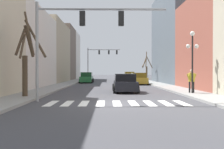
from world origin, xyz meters
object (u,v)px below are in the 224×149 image
object	(u,v)px
car_parked_right_near	(87,78)
car_parked_left_mid	(125,83)
traffic_signal_far	(100,56)
street_tree_left_near	(27,58)
pedestrian_on_right_sidewalk	(192,79)
street_lamp_right_corner	(192,49)
car_parked_right_far	(139,79)
traffic_signal_near	(77,29)
car_parked_left_near	(129,76)
street_tree_right_mid	(146,68)

from	to	relation	value
car_parked_right_near	car_parked_left_mid	size ratio (longest dim) A/B	1.07
traffic_signal_far	car_parked_right_near	world-z (taller)	traffic_signal_far
street_tree_left_near	pedestrian_on_right_sidewalk	bearing A→B (deg)	12.87
street_lamp_right_corner	car_parked_right_far	bearing A→B (deg)	97.78
car_parked_right_far	pedestrian_on_right_sidewalk	bearing A→B (deg)	-171.83
traffic_signal_near	street_lamp_right_corner	distance (m)	9.04
car_parked_left_mid	pedestrian_on_right_sidewalk	bearing A→B (deg)	-118.38
street_lamp_right_corner	car_parked_right_near	world-z (taller)	street_lamp_right_corner
street_tree_left_near	car_parked_left_mid	bearing A→B (deg)	38.11
traffic_signal_far	pedestrian_on_right_sidewalk	distance (m)	36.38
street_lamp_right_corner	pedestrian_on_right_sidewalk	distance (m)	2.22
car_parked_left_near	pedestrian_on_right_sidewalk	distance (m)	30.74
traffic_signal_near	car_parked_right_near	world-z (taller)	traffic_signal_near
street_lamp_right_corner	street_tree_right_mid	xyz separation A→B (m)	(-0.07, 22.40, -1.10)
traffic_signal_far	pedestrian_on_right_sidewalk	bearing A→B (deg)	-77.22
street_lamp_right_corner	street_tree_right_mid	distance (m)	22.43
car_parked_right_far	street_tree_right_mid	bearing A→B (deg)	-16.87
car_parked_left_near	car_parked_right_far	bearing A→B (deg)	179.88
traffic_signal_far	street_tree_right_mid	distance (m)	15.64
traffic_signal_near	street_tree_left_near	xyz separation A→B (m)	(-3.44, 1.68, -1.63)
car_parked_right_near	car_parked_right_far	distance (m)	9.21
street_tree_right_mid	car_parked_left_mid	bearing A→B (deg)	-103.69
street_lamp_right_corner	street_tree_right_mid	world-z (taller)	street_tree_right_mid
traffic_signal_far	car_parked_right_far	world-z (taller)	traffic_signal_far
car_parked_right_near	car_parked_right_far	world-z (taller)	car_parked_right_near
street_tree_left_near	street_lamp_right_corner	bearing A→B (deg)	11.24
car_parked_right_near	street_tree_right_mid	distance (m)	9.64
pedestrian_on_right_sidewalk	car_parked_left_near	bearing A→B (deg)	-87.92
car_parked_left_mid	pedestrian_on_right_sidewalk	size ratio (longest dim) A/B	2.61
traffic_signal_near	car_parked_left_mid	size ratio (longest dim) A/B	1.66
traffic_signal_far	street_tree_right_mid	world-z (taller)	traffic_signal_far
traffic_signal_far	car_parked_right_near	xyz separation A→B (m)	(-1.56, -14.53, -4.22)
traffic_signal_near	street_tree_left_near	distance (m)	4.16
car_parked_right_far	car_parked_left_near	world-z (taller)	car_parked_left_near
street_lamp_right_corner	car_parked_right_near	distance (m)	23.30
car_parked_left_near	pedestrian_on_right_sidewalk	world-z (taller)	pedestrian_on_right_sidewalk
street_tree_right_mid	street_tree_left_near	xyz separation A→B (m)	(-11.45, -24.69, 0.34)
street_lamp_right_corner	street_tree_right_mid	bearing A→B (deg)	90.17
car_parked_left_mid	car_parked_left_near	size ratio (longest dim) A/B	1.02
street_lamp_right_corner	car_parked_right_far	distance (m)	15.96
car_parked_left_mid	car_parked_right_far	bearing A→B (deg)	-11.94
traffic_signal_near	street_lamp_right_corner	world-z (taller)	traffic_signal_near
traffic_signal_near	street_tree_left_near	world-z (taller)	traffic_signal_near
traffic_signal_near	traffic_signal_far	world-z (taller)	traffic_signal_far
traffic_signal_near	traffic_signal_far	distance (m)	39.62
traffic_signal_far	traffic_signal_near	bearing A→B (deg)	-90.19
street_tree_right_mid	car_parked_right_far	bearing A→B (deg)	-106.87
street_tree_left_near	car_parked_left_near	bearing A→B (deg)	74.21
traffic_signal_far	car_parked_right_far	distance (m)	21.30
car_parked_right_near	car_parked_right_far	size ratio (longest dim) A/B	1.06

